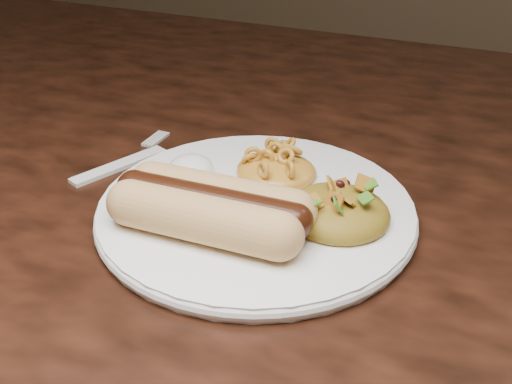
% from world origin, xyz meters
% --- Properties ---
extents(table, '(1.60, 0.90, 0.75)m').
position_xyz_m(table, '(0.00, 0.00, 0.66)').
color(table, '#3A1A0E').
rests_on(table, floor).
extents(plate, '(0.32, 0.32, 0.01)m').
position_xyz_m(plate, '(-0.02, -0.11, 0.76)').
color(plate, white).
rests_on(plate, table).
extents(hotdog, '(0.13, 0.07, 0.04)m').
position_xyz_m(hotdog, '(-0.03, -0.15, 0.78)').
color(hotdog, tan).
rests_on(hotdog, plate).
extents(mac_and_cheese, '(0.09, 0.09, 0.03)m').
position_xyz_m(mac_and_cheese, '(-0.02, -0.05, 0.78)').
color(mac_and_cheese, orange).
rests_on(mac_and_cheese, plate).
extents(sour_cream, '(0.05, 0.05, 0.02)m').
position_xyz_m(sour_cream, '(-0.09, -0.09, 0.78)').
color(sour_cream, white).
rests_on(sour_cream, plate).
extents(taco_salad, '(0.08, 0.08, 0.04)m').
position_xyz_m(taco_salad, '(0.05, -0.10, 0.78)').
color(taco_salad, '#CA521B').
rests_on(taco_salad, plate).
extents(fork, '(0.06, 0.12, 0.00)m').
position_xyz_m(fork, '(-0.17, -0.08, 0.75)').
color(fork, silver).
rests_on(fork, table).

